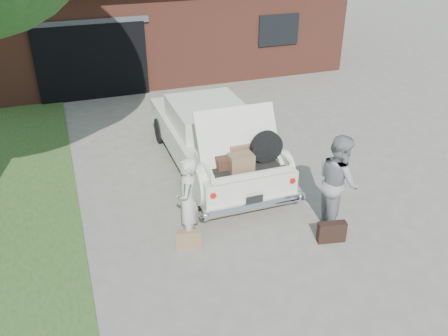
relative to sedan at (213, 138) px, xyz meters
name	(u,v)px	position (x,y,z in m)	size (l,w,h in m)	color
ground	(235,239)	(-0.48, -2.66, -0.70)	(90.00, 90.00, 0.00)	gray
house	(150,15)	(0.50, 8.81, 0.97)	(12.80, 7.80, 3.30)	brown
sedan	(213,138)	(0.00, 0.00, 0.00)	(1.90, 4.78, 1.87)	white
woman_left	(188,201)	(-1.26, -2.43, 0.09)	(0.58, 0.38, 1.59)	beige
woman_right	(338,182)	(1.37, -2.82, 0.18)	(0.86, 0.67, 1.77)	gray
suitcase_left	(189,240)	(-1.31, -2.62, -0.54)	(0.42, 0.13, 0.33)	#91704A
suitcase_right	(332,232)	(1.05, -3.27, -0.51)	(0.49, 0.16, 0.38)	black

